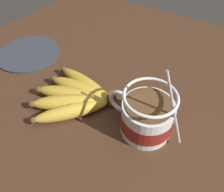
# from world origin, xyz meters

# --- Properties ---
(table) EXTENTS (1.09, 1.09, 0.03)m
(table) POSITION_xyz_m (0.00, 0.00, 0.01)
(table) COLOR #422819
(table) RESTS_ON ground
(coffee_mug) EXTENTS (0.17, 0.11, 0.17)m
(coffee_mug) POSITION_xyz_m (-0.08, 0.00, 0.07)
(coffee_mug) COLOR silver
(coffee_mug) RESTS_ON table
(banana_bunch) EXTENTS (0.19, 0.19, 0.04)m
(banana_bunch) POSITION_xyz_m (0.10, 0.02, 0.05)
(banana_bunch) COLOR #4C381E
(banana_bunch) RESTS_ON table
(small_plate) EXTENTS (0.19, 0.19, 0.01)m
(small_plate) POSITION_xyz_m (0.34, -0.05, 0.03)
(small_plate) COLOR #333842
(small_plate) RESTS_ON table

